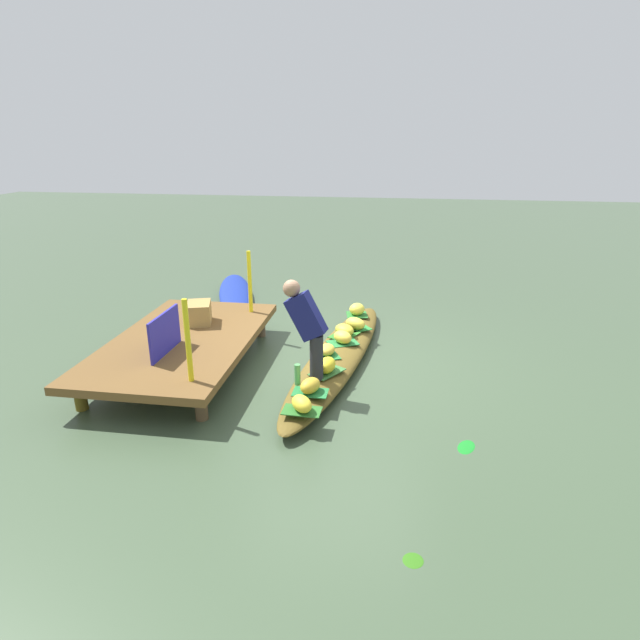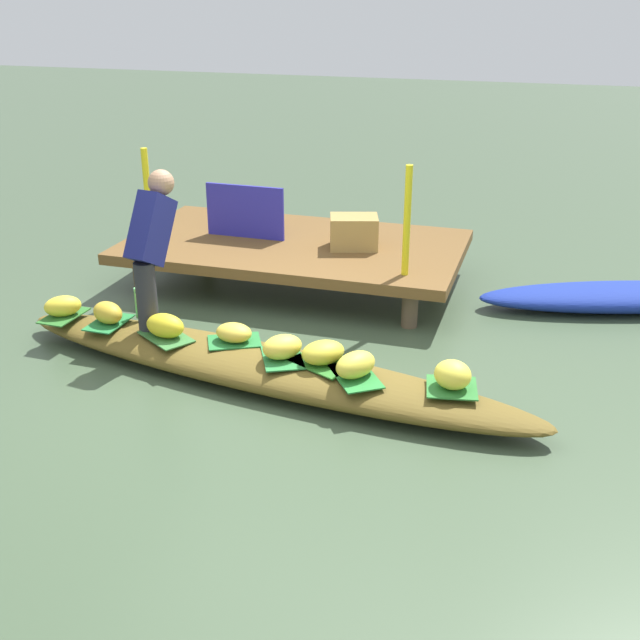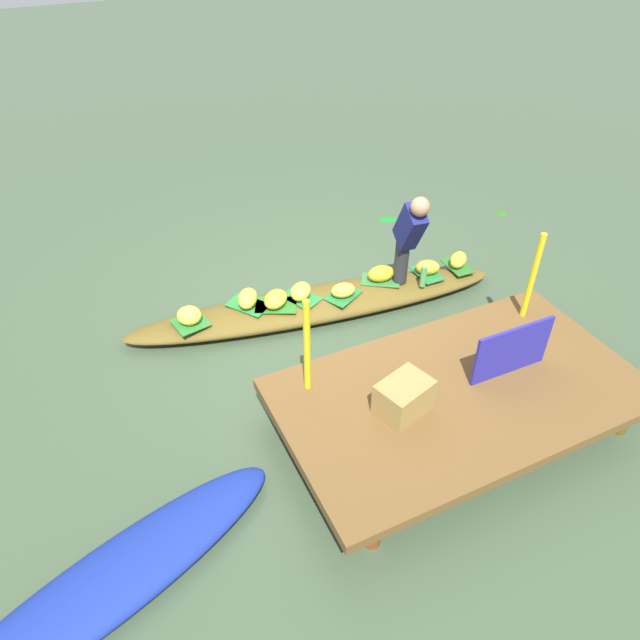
{
  "view_description": "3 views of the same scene",
  "coord_description": "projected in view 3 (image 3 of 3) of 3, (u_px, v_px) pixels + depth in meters",
  "views": [
    {
      "loc": [
        -6.55,
        -0.75,
        2.98
      ],
      "look_at": [
        0.22,
        0.28,
        0.54
      ],
      "focal_mm": 29.36,
      "sensor_mm": 36.0,
      "label": 1
    },
    {
      "loc": [
        1.93,
        -4.82,
        2.71
      ],
      "look_at": [
        0.31,
        0.46,
        0.34
      ],
      "focal_mm": 44.13,
      "sensor_mm": 36.0,
      "label": 2
    },
    {
      "loc": [
        2.25,
        4.78,
        4.07
      ],
      "look_at": [
        0.3,
        0.69,
        0.48
      ],
      "focal_mm": 32.84,
      "sensor_mm": 36.0,
      "label": 3
    }
  ],
  "objects": [
    {
      "name": "leaf_mat_1",
      "position": [
        381.0,
        280.0,
        6.76
      ],
      "size": [
        0.51,
        0.45,
        0.01
      ],
      "primitive_type": "cube",
      "rotation": [
        0.0,
        0.0,
        2.57
      ],
      "color": "#346E33",
      "rests_on": "vendor_boat"
    },
    {
      "name": "leaf_mat_2",
      "position": [
        248.0,
        305.0,
        6.38
      ],
      "size": [
        0.47,
        0.52,
        0.01
      ],
      "primitive_type": "cube",
      "rotation": [
        0.0,
        0.0,
        2.18
      ],
      "color": "#277D32",
      "rests_on": "vendor_boat"
    },
    {
      "name": "railing_post_east",
      "position": [
        307.0,
        346.0,
        4.84
      ],
      "size": [
        0.06,
        0.06,
        0.94
      ],
      "primitive_type": "cylinder",
      "color": "yellow",
      "rests_on": "dock_platform"
    },
    {
      "name": "leaf_mat_3",
      "position": [
        190.0,
        323.0,
        6.14
      ],
      "size": [
        0.39,
        0.38,
        0.01
      ],
      "primitive_type": "cube",
      "rotation": [
        0.0,
        0.0,
        1.75
      ],
      "color": "#2A722D",
      "rests_on": "vendor_boat"
    },
    {
      "name": "canal_water",
      "position": [
        318.0,
        312.0,
        6.67
      ],
      "size": [
        40.0,
        40.0,
        0.0
      ],
      "primitive_type": "plane",
      "color": "#3C4E37",
      "rests_on": "ground"
    },
    {
      "name": "railing_post_west",
      "position": [
        533.0,
        276.0,
        5.65
      ],
      "size": [
        0.06,
        0.06,
        0.94
      ],
      "primitive_type": "cylinder",
      "color": "yellow",
      "rests_on": "dock_platform"
    },
    {
      "name": "banana_bunch_1",
      "position": [
        381.0,
        274.0,
        6.7
      ],
      "size": [
        0.34,
        0.24,
        0.18
      ],
      "primitive_type": "ellipsoid",
      "rotation": [
        0.0,
        0.0,
        6.14
      ],
      "color": "yellow",
      "rests_on": "vendor_boat"
    },
    {
      "name": "vendor_boat",
      "position": [
        317.0,
        304.0,
        6.6
      ],
      "size": [
        4.33,
        1.27,
        0.23
      ],
      "primitive_type": "ellipsoid",
      "rotation": [
        0.0,
        0.0,
        -0.14
      ],
      "color": "brown",
      "rests_on": "ground"
    },
    {
      "name": "water_bottle",
      "position": [
        423.0,
        276.0,
        6.6
      ],
      "size": [
        0.07,
        0.07,
        0.25
      ],
      "primitive_type": "cylinder",
      "color": "#56AB5A",
      "rests_on": "vendor_boat"
    },
    {
      "name": "banana_bunch_3",
      "position": [
        189.0,
        315.0,
        6.08
      ],
      "size": [
        0.35,
        0.34,
        0.19
      ],
      "primitive_type": "ellipsoid",
      "rotation": [
        0.0,
        0.0,
        4.1
      ],
      "color": "yellow",
      "rests_on": "vendor_boat"
    },
    {
      "name": "banana_bunch_2",
      "position": [
        248.0,
        298.0,
        6.33
      ],
      "size": [
        0.34,
        0.38,
        0.18
      ],
      "primitive_type": "ellipsoid",
      "rotation": [
        0.0,
        0.0,
        1.05
      ],
      "color": "yellow",
      "rests_on": "vendor_boat"
    },
    {
      "name": "banana_bunch_7",
      "position": [
        301.0,
        291.0,
        6.44
      ],
      "size": [
        0.36,
        0.36,
        0.17
      ],
      "primitive_type": "ellipsoid",
      "rotation": [
        0.0,
        0.0,
        3.94
      ],
      "color": "yellow",
      "rests_on": "vendor_boat"
    },
    {
      "name": "vendor_person",
      "position": [
        409.0,
        234.0,
        6.24
      ],
      "size": [
        0.25,
        0.53,
        1.2
      ],
      "color": "#28282D",
      "rests_on": "vendor_boat"
    },
    {
      "name": "produce_crate",
      "position": [
        404.0,
        397.0,
        4.83
      ],
      "size": [
        0.51,
        0.43,
        0.3
      ],
      "primitive_type": "cube",
      "rotation": [
        0.0,
        0.0,
        0.29
      ],
      "color": "#9D7D42",
      "rests_on": "dock_platform"
    },
    {
      "name": "banana_bunch_6",
      "position": [
        343.0,
        290.0,
        6.48
      ],
      "size": [
        0.29,
        0.23,
        0.14
      ],
      "primitive_type": "ellipsoid",
      "rotation": [
        0.0,
        0.0,
        6.23
      ],
      "color": "gold",
      "rests_on": "vendor_boat"
    },
    {
      "name": "leaf_mat_5",
      "position": [
        276.0,
        305.0,
        6.38
      ],
      "size": [
        0.53,
        0.47,
        0.01
      ],
      "primitive_type": "cube",
      "rotation": [
        0.0,
        0.0,
        2.7
      ],
      "color": "#2B7025",
      "rests_on": "vendor_boat"
    },
    {
      "name": "leaf_mat_4",
      "position": [
        457.0,
        266.0,
        7.0
      ],
      "size": [
        0.25,
        0.42,
        0.01
      ],
      "primitive_type": "cube",
      "rotation": [
        0.0,
        0.0,
        1.54
      ],
      "color": "#2A6726",
      "rests_on": "vendor_boat"
    },
    {
      "name": "banana_bunch_5",
      "position": [
        276.0,
        299.0,
        6.33
      ],
      "size": [
        0.39,
        0.39,
        0.16
      ],
      "primitive_type": "ellipsoid",
      "rotation": [
        0.0,
        0.0,
        0.77
      ],
      "color": "gold",
      "rests_on": "vendor_boat"
    },
    {
      "name": "banana_bunch_4",
      "position": [
        458.0,
        260.0,
        6.94
      ],
      "size": [
        0.34,
        0.32,
        0.17
      ],
      "primitive_type": "ellipsoid",
      "rotation": [
        0.0,
        0.0,
        0.66
      ],
      "color": "yellow",
      "rests_on": "vendor_boat"
    },
    {
      "name": "drifting_plant_0",
      "position": [
        388.0,
        219.0,
        8.36
      ],
      "size": [
        0.32,
        0.25,
        0.01
      ],
      "primitive_type": "ellipsoid",
      "rotation": [
        0.0,
        0.0,
        2.77
      ],
      "color": "#177F22",
      "rests_on": "ground"
    },
    {
      "name": "dock_platform",
      "position": [
        460.0,
        394.0,
        5.15
      ],
      "size": [
        3.2,
        1.8,
        0.42
      ],
      "color": "brown",
      "rests_on": "ground"
    },
    {
      "name": "moored_boat",
      "position": [
        111.0,
        582.0,
        4.07
      ],
      "size": [
        2.79,
        1.45,
        0.22
      ],
      "primitive_type": "ellipsoid",
      "rotation": [
        0.0,
        0.0,
        0.33
      ],
      "color": "navy",
      "rests_on": "ground"
    },
    {
      "name": "leaf_mat_0",
      "position": [
        427.0,
        273.0,
        6.87
      ],
      "size": [
        0.25,
        0.4,
        0.01
      ],
      "primitive_type": "cube",
      "rotation": [
        0.0,
        0.0,
        1.55
      ],
      "color": "#227537",
      "rests_on": "vendor_boat"
    },
    {
      "name": "leaf_mat_7",
      "position": [
        301.0,
        298.0,
        6.49
      ],
      "size": [
        0.43,
        0.5,
        0.01
      ],
      "primitive_type": "cube",
      "rotation": [
        0.0,
        0.0,
        2.03
      ],
      "color": "#287738",
      "rests_on": "vendor_boat"
    },
    {
      "name": "drifting_plant_1",
      "position": [
        502.0,
        213.0,
        8.51
      ],
      "size": [
        0.22,
        0.22,
        0.01
      ],
      "primitive_type": "ellipsoid",
      "rotation": [
        0.0,
        0.0,
        2.6
      ],
      "color": "#2E6A16",
      "rests_on": "ground"
    },
    {
      "name": "leaf_mat_6",
      "position": [
        343.0,
        295.0,
        6.52
      ],
      "size": [
        0.47,
        0.42,
        0.01
      ],
      "primitive_type": "cube",
      "rotation": [
        0.0,
        0.0,
        0.47
      ],
      "color": "#236F31",
      "rests_on": "vendor_boat"
    },
    {
      "name": "banana_bunch_0",
      "position": [
        428.0,
        267.0,
        6.81
      ],
      "size": [
        0.34,
        0.29,
        0.17
      ],
      "primitive_type": "ellipsoid",
      "rotation": [
        0.0,
        0.0,
        5.85
      ],
      "color": "gold",
      "rests_on": "vendor_boat"
    },
    {
      "name": "market_banner",
      "position": [
        512.0,
        351.0,
        5.12
      ],
      "size": [
        0.79,
        0.04,
        0.51
      ],
      "primitive_type": "cube",
      "rotation": [
        0.0,
        0.0,
        -0.01
      ],
      "color": "#282699",
      "rests_on": "dock_platform"
    }
  ]
}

